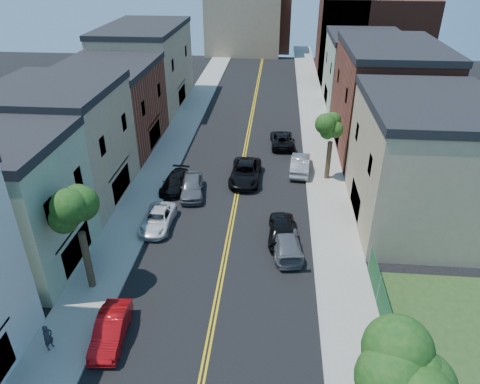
% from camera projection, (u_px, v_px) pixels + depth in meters
% --- Properties ---
extents(sidewalk_left, '(3.20, 100.00, 0.15)m').
position_uv_depth(sidewalk_left, '(179.00, 132.00, 50.08)').
color(sidewalk_left, gray).
rests_on(sidewalk_left, ground).
extents(sidewalk_right, '(3.20, 100.00, 0.15)m').
position_uv_depth(sidewalk_right, '(319.00, 137.00, 48.88)').
color(sidewalk_right, gray).
rests_on(sidewalk_right, ground).
extents(curb_left, '(0.30, 100.00, 0.15)m').
position_uv_depth(curb_left, '(194.00, 133.00, 49.95)').
color(curb_left, gray).
rests_on(curb_left, ground).
extents(curb_right, '(0.30, 100.00, 0.15)m').
position_uv_depth(curb_right, '(303.00, 136.00, 49.02)').
color(curb_right, gray).
rests_on(curb_right, ground).
extents(bldg_left_palegrn, '(9.00, 8.00, 8.50)m').
position_uv_depth(bldg_left_palegrn, '(0.00, 208.00, 27.67)').
color(bldg_left_palegrn, gray).
rests_on(bldg_left_palegrn, ground).
extents(bldg_left_tan_near, '(9.00, 10.00, 9.00)m').
position_uv_depth(bldg_left_tan_near, '(62.00, 147.00, 35.36)').
color(bldg_left_tan_near, '#998466').
rests_on(bldg_left_tan_near, ground).
extents(bldg_left_brick, '(9.00, 12.00, 8.00)m').
position_uv_depth(bldg_left_brick, '(110.00, 109.00, 45.15)').
color(bldg_left_brick, brown).
rests_on(bldg_left_brick, ground).
extents(bldg_left_tan_far, '(9.00, 16.00, 9.50)m').
position_uv_depth(bldg_left_tan_far, '(146.00, 68.00, 56.93)').
color(bldg_left_tan_far, '#998466').
rests_on(bldg_left_tan_far, ground).
extents(bldg_right_tan, '(9.00, 12.00, 9.00)m').
position_uv_depth(bldg_right_tan, '(423.00, 166.00, 32.36)').
color(bldg_right_tan, '#998466').
rests_on(bldg_right_tan, ground).
extents(bldg_right_brick, '(9.00, 14.00, 10.00)m').
position_uv_depth(bldg_right_brick, '(386.00, 101.00, 44.27)').
color(bldg_right_brick, brown).
rests_on(bldg_right_brick, ground).
extents(bldg_right_palegrn, '(9.00, 12.00, 8.50)m').
position_uv_depth(bldg_right_palegrn, '(363.00, 73.00, 56.79)').
color(bldg_right_palegrn, gray).
rests_on(bldg_right_palegrn, ground).
extents(church, '(16.20, 14.20, 22.60)m').
position_uv_depth(church, '(366.00, 29.00, 68.22)').
color(church, '#4C2319').
rests_on(church, ground).
extents(backdrop_left, '(14.00, 8.00, 12.00)m').
position_uv_depth(backdrop_left, '(243.00, 22.00, 83.34)').
color(backdrop_left, '#998466').
rests_on(backdrop_left, ground).
extents(backdrop_center, '(10.00, 8.00, 10.00)m').
position_uv_depth(backdrop_center, '(265.00, 24.00, 87.00)').
color(backdrop_center, brown).
rests_on(backdrop_center, ground).
extents(fence_right, '(0.04, 15.00, 1.90)m').
position_uv_depth(fence_right, '(395.00, 352.00, 21.78)').
color(fence_right, '#143F1E').
rests_on(fence_right, sidewalk_right).
extents(tree_left_mid, '(5.20, 5.20, 9.29)m').
position_uv_depth(tree_left_mid, '(74.00, 196.00, 24.33)').
color(tree_left_mid, '#37291B').
rests_on(tree_left_mid, sidewalk_left).
extents(tree_right_corner, '(5.80, 5.80, 10.35)m').
position_uv_depth(tree_right_corner, '(417.00, 352.00, 14.09)').
color(tree_right_corner, '#37291B').
rests_on(tree_right_corner, sidewalk_right).
extents(tree_right_far, '(4.40, 4.40, 8.03)m').
position_uv_depth(tree_right_far, '(333.00, 119.00, 37.42)').
color(tree_right_far, '#37291B').
rests_on(tree_right_far, sidewalk_right).
extents(red_sedan, '(1.82, 4.33, 1.39)m').
position_uv_depth(red_sedan, '(111.00, 329.00, 23.59)').
color(red_sedan, red).
rests_on(red_sedan, ground).
extents(white_pickup, '(2.14, 4.62, 1.28)m').
position_uv_depth(white_pickup, '(158.00, 219.00, 33.17)').
color(white_pickup, silver).
rests_on(white_pickup, ground).
extents(grey_car_left, '(2.51, 4.88, 1.59)m').
position_uv_depth(grey_car_left, '(192.00, 186.00, 37.36)').
color(grey_car_left, '#56585E').
rests_on(grey_car_left, ground).
extents(black_car_left, '(2.17, 4.61, 1.30)m').
position_uv_depth(black_car_left, '(175.00, 182.00, 38.34)').
color(black_car_left, black).
rests_on(black_car_left, ground).
extents(grey_car_right, '(2.59, 5.07, 1.41)m').
position_uv_depth(grey_car_right, '(286.00, 243.00, 30.41)').
color(grey_car_right, '#5B5D62').
rests_on(grey_car_right, ground).
extents(black_car_right, '(1.90, 4.72, 1.61)m').
position_uv_depth(black_car_right, '(282.00, 228.00, 31.80)').
color(black_car_right, black).
rests_on(black_car_right, ground).
extents(silver_car_right, '(2.06, 5.00, 1.61)m').
position_uv_depth(silver_car_right, '(300.00, 164.00, 41.15)').
color(silver_car_right, '#9A9CA1').
rests_on(silver_car_right, ground).
extents(dark_car_right_far, '(2.70, 5.21, 1.40)m').
position_uv_depth(dark_car_right_far, '(282.00, 139.00, 46.64)').
color(dark_car_right_far, black).
rests_on(dark_car_right_far, ground).
extents(black_suv_lane, '(2.72, 5.71, 1.57)m').
position_uv_depth(black_suv_lane, '(245.00, 172.00, 39.66)').
color(black_suv_lane, black).
rests_on(black_suv_lane, ground).
extents(pedestrian_left, '(0.55, 0.65, 1.53)m').
position_uv_depth(pedestrian_left, '(48.00, 337.00, 22.83)').
color(pedestrian_left, '#26272D').
rests_on(pedestrian_left, sidewalk_left).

